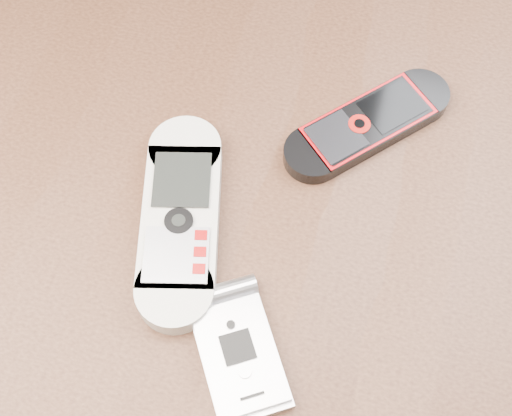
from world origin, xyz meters
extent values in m
plane|color=#472B19|center=(0.00, 0.00, 0.00)|extent=(4.00, 4.00, 0.00)
cube|color=black|center=(0.00, 0.00, 0.73)|extent=(1.20, 0.80, 0.03)
cube|color=beige|center=(-0.05, -0.02, 0.76)|extent=(0.10, 0.19, 0.02)
cube|color=black|center=(0.08, 0.10, 0.76)|extent=(0.15, 0.15, 0.02)
cube|color=silver|center=(0.02, -0.11, 0.76)|extent=(0.10, 0.12, 0.02)
camera|label=1|loc=(0.07, -0.25, 1.26)|focal=50.00mm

